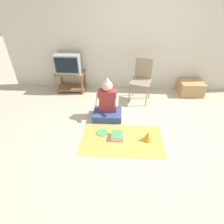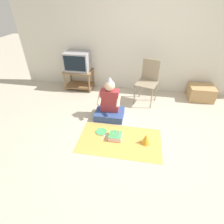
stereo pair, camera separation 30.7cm
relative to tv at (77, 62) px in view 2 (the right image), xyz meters
The scene contains 13 objects.
ground_plane 2.50m from the tv, 46.05° to the right, with size 16.00×16.00×0.00m, color #BCB29E.
wall_back 1.78m from the tv, ahead, with size 6.40×0.06×2.55m.
tv_stand 0.42m from the tv, 90.00° to the right, with size 0.69×0.45×0.48m.
tv is the anchor object (origin of this frame).
folding_chair 1.74m from the tv, 11.43° to the right, with size 0.52×0.52×0.93m.
cardboard_box_stack 3.00m from the tv, ahead, with size 0.55×0.46×0.32m.
person_seated 1.55m from the tv, 48.20° to the right, with size 0.55×0.44×0.85m.
party_cloth 2.30m from the tv, 54.05° to the right, with size 1.39×0.80×0.01m.
birthday_cake 2.21m from the tv, 55.20° to the right, with size 0.22×0.22×0.16m.
party_hat_blue 2.54m from the tv, 45.70° to the right, with size 0.15×0.15×0.18m.
paper_plate 1.99m from the tv, 60.04° to the right, with size 0.20×0.20×0.01m.
plastic_spoon_near 2.12m from the tv, 58.54° to the right, with size 0.05×0.14×0.01m.
plastic_spoon_far 2.12m from the tv, 59.97° to the right, with size 0.06×0.14×0.01m.
Camera 2 is at (-0.13, -2.21, 2.10)m, focal length 28.00 mm.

